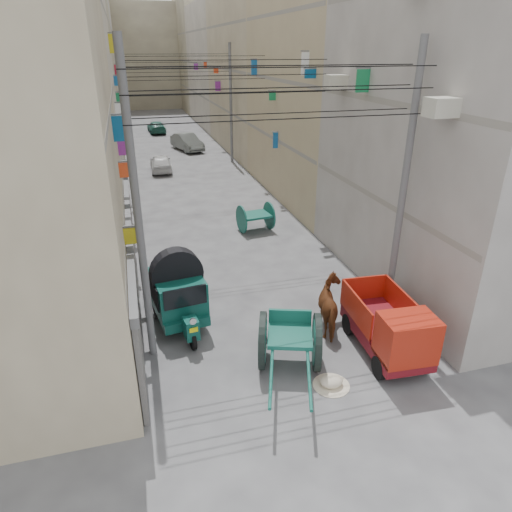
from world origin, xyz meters
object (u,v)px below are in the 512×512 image
object	(u,v)px
distant_car_green	(156,127)
tonga_cart	(290,341)
auto_rickshaw	(178,292)
distant_car_white	(161,163)
second_cart	(255,217)
distant_car_grey	(187,142)
feed_sack	(331,381)
horse	(333,307)
mini_truck	(392,333)

from	to	relation	value
distant_car_green	tonga_cart	bearing A→B (deg)	88.00
auto_rickshaw	distant_car_white	distance (m)	19.32
second_cart	distant_car_grey	size ratio (longest dim) A/B	0.40
auto_rickshaw	tonga_cart	xyz separation A→B (m)	(2.53, -2.78, -0.33)
second_cart	distant_car_white	distance (m)	12.79
feed_sack	horse	bearing A→B (deg)	66.10
distant_car_grey	distant_car_white	bearing A→B (deg)	-128.20
horse	auto_rickshaw	bearing A→B (deg)	-7.14
auto_rickshaw	feed_sack	xyz separation A→B (m)	(3.29, -3.82, -0.97)
second_cart	distant_car_grey	world-z (taller)	distant_car_grey
distant_car_white	distant_car_green	bearing A→B (deg)	-91.86
mini_truck	second_cart	world-z (taller)	mini_truck
feed_sack	horse	distance (m)	2.64
feed_sack	distant_car_white	world-z (taller)	distant_car_white
tonga_cart	distant_car_green	size ratio (longest dim) A/B	0.95
mini_truck	feed_sack	world-z (taller)	mini_truck
horse	distant_car_white	xyz separation A→B (m)	(-3.30, 20.75, -0.19)
feed_sack	distant_car_green	bearing A→B (deg)	92.07
horse	second_cart	bearing A→B (deg)	-78.05
horse	distant_car_green	size ratio (longest dim) A/B	0.48
distant_car_white	distant_car_grey	xyz separation A→B (m)	(2.65, 6.48, 0.08)
distant_car_white	distant_car_green	world-z (taller)	distant_car_white
second_cart	horse	distance (m)	8.38
second_cart	feed_sack	distance (m)	10.79
horse	distant_car_green	distance (m)	36.52
distant_car_grey	mini_truck	bearing A→B (deg)	-102.91
second_cart	horse	xyz separation A→B (m)	(0.05, -8.38, 0.08)
horse	distant_car_white	size ratio (longest dim) A/B	0.53
mini_truck	distant_car_white	bearing A→B (deg)	104.25
feed_sack	distant_car_green	distance (m)	38.81
auto_rickshaw	distant_car_white	xyz separation A→B (m)	(1.03, 19.28, -0.54)
auto_rickshaw	distant_car_white	world-z (taller)	auto_rickshaw
auto_rickshaw	horse	world-z (taller)	auto_rickshaw
mini_truck	second_cart	distance (m)	10.19
mini_truck	distant_car_grey	distance (m)	29.04
horse	distant_car_grey	distance (m)	27.24
auto_rickshaw	horse	size ratio (longest dim) A/B	1.53
distant_car_green	distant_car_grey	bearing A→B (deg)	98.02
auto_rickshaw	distant_car_grey	size ratio (longest dim) A/B	0.69
distant_car_grey	distant_car_green	xyz separation A→B (m)	(-1.79, 9.20, -0.11)
feed_sack	distant_car_white	distance (m)	23.22
second_cart	distant_car_white	size ratio (longest dim) A/B	0.47
auto_rickshaw	horse	distance (m)	4.59
mini_truck	feed_sack	xyz separation A→B (m)	(-1.93, -0.58, -0.69)
tonga_cart	distant_car_grey	size ratio (longest dim) A/B	0.89
second_cart	feed_sack	xyz separation A→B (m)	(-0.99, -10.73, -0.54)
second_cart	feed_sack	world-z (taller)	second_cart
distant_car_green	horse	bearing A→B (deg)	90.86
second_cart	feed_sack	bearing A→B (deg)	-102.75
auto_rickshaw	feed_sack	size ratio (longest dim) A/B	4.78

